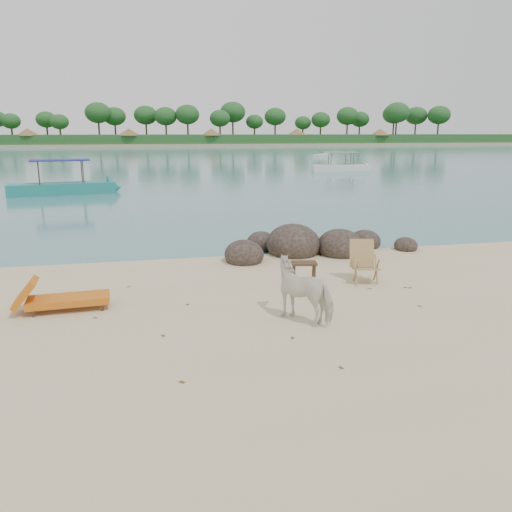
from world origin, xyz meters
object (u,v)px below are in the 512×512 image
Objects in this scene: boulders at (307,246)px; lounge_chair at (68,297)px; cow at (306,291)px; boat_near at (60,165)px; side_table at (304,273)px; deck_chair at (366,264)px.

lounge_chair is (-6.56, -3.88, 0.07)m from boulders.
boat_near is at bearing -110.61° from cow.
boulders is 0.89× the size of boat_near.
side_table is at bearing -109.05° from boulders.
cow is 0.21× the size of boat_near.
lounge_chair is 22.68m from boat_near.
lounge_chair is 2.00× the size of deck_chair.
cow reaches higher than side_table.
boat_near reaches higher than side_table.
deck_chair reaches higher than boulders.
lounge_chair is 0.29× the size of boat_near.
cow is 25.36m from boat_near.
boat_near reaches higher than deck_chair.
side_table is 23.35m from boat_near.
boulders is at bearing -147.75° from cow.
deck_chair is at bearing -3.97° from side_table.
boat_near reaches higher than boulders.
boat_near is at bearing 95.06° from lounge_chair.
deck_chair is at bearing -74.76° from boat_near.
deck_chair is 0.15× the size of boat_near.
boulders is at bearing 111.61° from deck_chair.
side_table is 0.60× the size of deck_chair.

